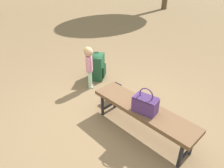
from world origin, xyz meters
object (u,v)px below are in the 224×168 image
backpack_large (97,65)px  backpack_small (114,91)px  child_standing (89,61)px  handbag (145,104)px  park_bench (143,111)px

backpack_large → backpack_small: 0.89m
child_standing → handbag: bearing=174.6°
child_standing → park_bench: bearing=176.0°
handbag → backpack_large: bearing=-14.8°
child_standing → backpack_large: bearing=-55.9°
handbag → backpack_small: (0.97, -0.26, -0.40)m
park_bench → backpack_small: park_bench is taller
park_bench → child_standing: child_standing is taller
backpack_large → backpack_small: bearing=165.7°
backpack_small → child_standing: bearing=10.0°
park_bench → backpack_large: (1.76, -0.44, -0.09)m
handbag → child_standing: child_standing is taller
child_standing → backpack_small: size_ratio=2.47×
child_standing → backpack_large: 0.48m
park_bench → handbag: (-0.07, 0.05, 0.18)m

